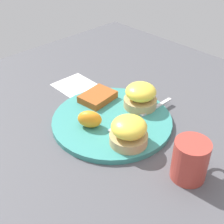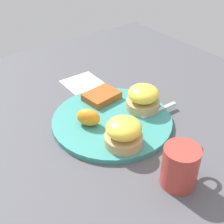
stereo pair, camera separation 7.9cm
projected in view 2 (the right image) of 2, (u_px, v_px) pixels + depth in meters
The scene contains 9 objects.
ground_plane at pixel (112, 123), 0.81m from camera, with size 1.10×1.10×0.00m, color #4C4C51.
plate at pixel (112, 121), 0.80m from camera, with size 0.31×0.31×0.01m, color teal.
sandwich_benedict_left at pixel (124, 133), 0.70m from camera, with size 0.09×0.09×0.07m.
sandwich_benedict_right at pixel (143, 98), 0.82m from camera, with size 0.09×0.09×0.07m.
hashbrown_patty at pixel (102, 96), 0.87m from camera, with size 0.09×0.07×0.02m, color #A04F20.
orange_wedge at pixel (88, 117), 0.76m from camera, with size 0.06×0.04×0.04m, color orange.
fork at pixel (139, 119), 0.79m from camera, with size 0.22×0.03×0.00m.
cup at pixel (180, 166), 0.61m from camera, with size 0.10×0.07×0.09m.
napkin at pixel (83, 83), 0.97m from camera, with size 0.11×0.11×0.00m, color white.
Camera 2 is at (-0.39, -0.51, 0.49)m, focal length 50.00 mm.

